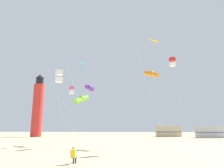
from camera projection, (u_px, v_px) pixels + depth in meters
kite_flyer_standing at (74, 155)px, 13.99m from camera, size 0.36×0.53×1.16m
kite_diamond_cyan at (82, 67)px, 24.41m from camera, size 3.48×2.56×10.25m
kite_box_white at (59, 76)px, 19.21m from camera, size 2.39×2.39×7.76m
kite_tube_orange at (151, 74)px, 30.65m from camera, size 2.71×2.79×11.05m
kite_box_rainbow at (72, 90)px, 30.29m from camera, size 2.80×2.29×8.47m
kite_tube_violet at (89, 88)px, 33.43m from camera, size 3.43×3.67×9.55m
kite_box_scarlet at (172, 62)px, 26.37m from camera, size 3.46×2.45×11.36m
kite_diamond_gold at (154, 45)px, 20.89m from camera, size 2.80×2.80×11.48m
kite_tube_lime at (81, 99)px, 27.40m from camera, size 3.38×3.68×6.88m
lighthouse_distant at (38, 107)px, 54.47m from camera, size 2.80×2.80×16.80m
rv_van_tan at (168, 131)px, 54.17m from camera, size 6.51×2.55×2.80m
rv_van_silver at (210, 132)px, 48.89m from camera, size 6.51×2.54×2.80m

